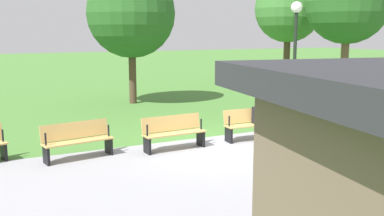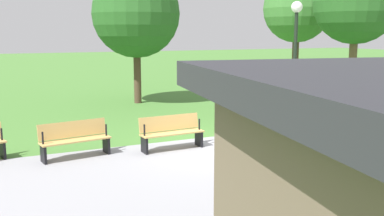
{
  "view_description": "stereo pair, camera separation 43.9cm",
  "coord_description": "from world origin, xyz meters",
  "views": [
    {
      "loc": [
        5.85,
        10.28,
        3.05
      ],
      "look_at": [
        -0.0,
        -1.5,
        0.8
      ],
      "focal_mm": 41.3,
      "sensor_mm": 36.0,
      "label": 1
    },
    {
      "loc": [
        5.45,
        10.47,
        3.05
      ],
      "look_at": [
        -0.0,
        -1.5,
        0.8
      ],
      "focal_mm": 41.3,
      "sensor_mm": 36.0,
      "label": 2
    }
  ],
  "objects": [
    {
      "name": "ground_plane",
      "position": [
        0.0,
        0.0,
        0.0
      ],
      "size": [
        120.0,
        120.0,
        0.0
      ],
      "primitive_type": "plane",
      "color": "#477A33"
    },
    {
      "name": "path_paving",
      "position": [
        0.0,
        1.96,
        0.0
      ],
      "size": [
        41.62,
        5.71,
        0.01
      ],
      "primitive_type": "cube",
      "color": "#939399",
      "rests_on": "ground"
    },
    {
      "name": "bench_3",
      "position": [
        -6.12,
        -0.86,
        0.47
      ],
      "size": [
        1.77,
        0.89,
        0.89
      ],
      "rotation": [
        0.0,
        0.0,
        -0.26
      ],
      "color": "tan",
      "rests_on": "ground"
    },
    {
      "name": "bench_4",
      "position": [
        -3.7,
        -0.35,
        0.47
      ],
      "size": [
        1.75,
        0.73,
        0.89
      ],
      "rotation": [
        0.0,
        0.0,
        -0.16
      ],
      "color": "tan",
      "rests_on": "ground"
    },
    {
      "name": "bench_5",
      "position": [
        -1.24,
        -0.1,
        0.47
      ],
      "size": [
        1.72,
        0.56,
        0.89
      ],
      "rotation": [
        0.0,
        0.0,
        -0.05
      ],
      "color": "tan",
      "rests_on": "ground"
    },
    {
      "name": "bench_6",
      "position": [
        1.24,
        -0.1,
        0.47
      ],
      "size": [
        1.72,
        0.56,
        0.89
      ],
      "rotation": [
        0.0,
        0.0,
        0.05
      ],
      "color": "tan",
      "rests_on": "ground"
    },
    {
      "name": "bench_7",
      "position": [
        3.7,
        -0.35,
        0.47
      ],
      "size": [
        1.75,
        0.73,
        0.89
      ],
      "rotation": [
        0.0,
        0.0,
        0.16
      ],
      "color": "tan",
      "rests_on": "ground"
    },
    {
      "name": "person_seated",
      "position": [
        -1.4,
        0.05,
        0.64
      ],
      "size": [
        0.34,
        0.53,
        1.2
      ],
      "rotation": [
        0.0,
        0.0,
        -0.05
      ],
      "color": "black",
      "rests_on": "ground"
    },
    {
      "name": "tree_0",
      "position": [
        -0.33,
        -7.97,
        3.83
      ],
      "size": [
        3.75,
        3.75,
        5.72
      ],
      "color": "#4C3828",
      "rests_on": "ground"
    },
    {
      "name": "tree_1",
      "position": [
        -12.12,
        -12.33,
        4.5
      ],
      "size": [
        4.19,
        4.19,
        6.62
      ],
      "color": "#4C3828",
      "rests_on": "ground"
    },
    {
      "name": "tree_4",
      "position": [
        -11.66,
        -6.96,
        4.59
      ],
      "size": [
        4.32,
        4.32,
        6.77
      ],
      "color": "brown",
      "rests_on": "ground"
    },
    {
      "name": "lamp_post",
      "position": [
        -2.46,
        0.19,
        2.74
      ],
      "size": [
        0.32,
        0.32,
        3.92
      ],
      "color": "black",
      "rests_on": "ground"
    }
  ]
}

